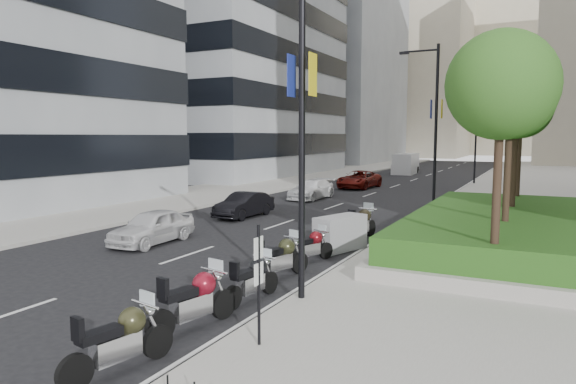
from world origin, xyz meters
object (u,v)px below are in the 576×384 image
Objects in this scene: lamp_post_0 at (296,98)px; delivery_van at (405,164)px; car_a at (152,227)px; car_c at (311,189)px; motorcycle_2 at (253,279)px; motorcycle_5 at (340,233)px; lamp_post_2 at (474,125)px; parking_sign at (259,279)px; motorcycle_3 at (281,258)px; motorcycle_4 at (311,246)px; motorcycle_1 at (195,300)px; car_b at (244,205)px; car_d at (359,179)px; motorcycle_0 at (121,340)px; motorcycle_6 at (361,224)px; lamp_post_1 at (433,119)px.

delivery_van is at bearing 100.35° from lamp_post_0.
lamp_post_0 is at bearing -27.49° from car_a.
car_c is 25.60m from delivery_van.
motorcycle_5 reaches higher than motorcycle_2.
car_a is at bearing -92.82° from delivery_van.
parking_sign is at bearing -89.01° from lamp_post_2.
motorcycle_3 is (-0.34, 2.16, 0.05)m from motorcycle_2.
parking_sign is 1.29× the size of motorcycle_4.
motorcycle_1 is 0.62× the size of car_b.
motorcycle_1 is (-1.82, 0.42, -0.81)m from parking_sign.
motorcycle_5 is (-0.08, 6.38, 0.07)m from motorcycle_2.
car_d is at bearing 87.85° from car_a.
motorcycle_0 is 17.50m from car_b.
motorcycle_4 is 17.28m from car_c.
car_c is at bearing 26.60° from motorcycle_2.
lamp_post_0 is 9.98m from car_a.
car_c is (-0.27, 15.84, -0.02)m from car_a.
motorcycle_4 is at bearing -71.41° from car_d.
car_d is at bearing 27.61° from motorcycle_6.
motorcycle_3 is at bearing -65.88° from car_c.
car_d is (-6.47, 26.26, 0.08)m from motorcycle_3.
motorcycle_6 is 0.49× the size of car_d.
car_a is at bearing -86.13° from car_c.
parking_sign is (0.66, -20.00, -3.61)m from lamp_post_1.
car_b is (-8.28, 11.10, -4.42)m from lamp_post_0.
lamp_post_1 reaches higher than motorcycle_0.
lamp_post_1 is 2.31× the size of car_b.
parking_sign is (0.66, -38.00, -3.61)m from lamp_post_2.
motorcycle_3 is (-1.35, -15.22, -4.45)m from lamp_post_1.
motorcycle_5 is (-1.75, 9.00, -0.82)m from parking_sign.
parking_sign is 7.30m from motorcycle_4.
delivery_van is at bearing 128.66° from lamp_post_2.
lamp_post_1 is at bearing -15.43° from car_c.
delivery_van is (-7.12, 47.94, 0.40)m from motorcycle_1.
lamp_post_1 reaches higher than motorcycle_1.
motorcycle_0 reaches higher than motorcycle_4.
motorcycle_0 is 2.27m from motorcycle_1.
motorcycle_3 is at bearing -84.09° from delivery_van.
parking_sign is 3.23m from motorcycle_2.
lamp_post_0 is at bearing -62.83° from motorcycle_2.
car_c is (-7.24, 13.76, 0.00)m from motorcycle_5.
car_b is (-6.93, 9.32, 0.02)m from motorcycle_3.
motorcycle_2 is at bearing -153.85° from motorcycle_4.
motorcycle_1 is at bearing -93.41° from lamp_post_1.
lamp_post_0 is 1.79× the size of car_d.
car_c is at bearing -90.00° from car_d.
lamp_post_2 is at bearing 4.99° from motorcycle_2.
lamp_post_2 reaches higher than motorcycle_5.
motorcycle_1 is 0.62× the size of car_a.
car_c is at bearing 89.41° from car_a.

